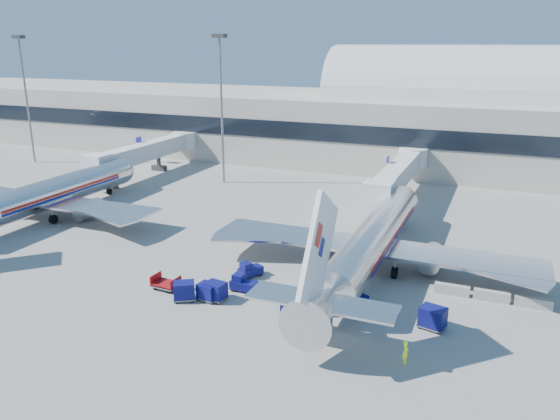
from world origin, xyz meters
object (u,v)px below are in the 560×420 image
at_px(airliner_main, 371,242).
at_px(barrier_mid, 492,296).
at_px(barrier_near, 452,290).
at_px(tug_right, 354,296).
at_px(cart_train_b, 208,291).
at_px(cart_solo_near, 292,306).
at_px(barrier_far, 534,303).
at_px(tug_left, 250,270).
at_px(mast_west, 221,88).
at_px(cart_train_c, 184,291).
at_px(cart_open_red, 166,285).
at_px(tug_lead, 243,284).
at_px(cart_solo_far, 433,318).
at_px(ramp_worker, 406,352).
at_px(cart_train_a, 215,291).
at_px(airliner_mid, 41,196).
at_px(jetbridge_near, 400,172).
at_px(mast_far_west, 24,81).
at_px(jetbridge_mid, 150,150).

bearing_deg(airliner_main, barrier_mid, -12.50).
bearing_deg(barrier_near, tug_right, -146.83).
relative_size(cart_train_b, cart_solo_near, 0.86).
bearing_deg(barrier_far, tug_left, -172.00).
bearing_deg(mast_west, barrier_mid, -34.14).
xyz_separation_m(barrier_near, barrier_far, (6.60, 0.00, 0.00)).
bearing_deg(cart_train_b, cart_train_c, -149.50).
height_order(tug_left, cart_open_red, tug_left).
xyz_separation_m(tug_lead, cart_solo_far, (16.60, -0.33, 0.23)).
bearing_deg(cart_solo_near, tug_lead, 139.49).
xyz_separation_m(tug_left, cart_train_c, (-3.03, -6.66, 0.20)).
height_order(barrier_near, cart_open_red, barrier_near).
bearing_deg(cart_solo_near, barrier_far, 11.96).
xyz_separation_m(cart_train_c, ramp_worker, (19.38, -2.32, -0.04)).
xyz_separation_m(barrier_far, cart_open_red, (-30.48, -8.92, 0.00)).
relative_size(barrier_near, cart_train_b, 1.57).
height_order(cart_train_a, cart_train_c, cart_train_c).
bearing_deg(barrier_far, cart_solo_near, -152.86).
height_order(airliner_mid, cart_train_a, airliner_mid).
relative_size(mast_west, cart_solo_far, 9.84).
height_order(tug_lead, tug_right, tug_lead).
height_order(airliner_mid, barrier_near, airliner_mid).
bearing_deg(tug_left, tug_right, -68.36).
relative_size(barrier_far, cart_train_b, 1.57).
xyz_separation_m(cart_open_red, ramp_worker, (22.06, -3.54, 0.39)).
bearing_deg(cart_train_a, cart_solo_far, 15.67).
height_order(barrier_far, cart_train_b, cart_train_b).
relative_size(airliner_main, cart_train_b, 19.54).
height_order(tug_right, cart_train_a, cart_train_a).
distance_m(cart_train_c, ramp_worker, 19.52).
xyz_separation_m(jetbridge_near, cart_solo_far, (9.65, -35.67, -2.99)).
relative_size(mast_far_west, tug_lead, 9.42).
relative_size(tug_right, cart_open_red, 1.02).
distance_m(tug_right, tug_left, 10.72).
bearing_deg(cart_solo_near, cart_solo_far, -2.46).
relative_size(jetbridge_mid, mast_west, 1.22).
xyz_separation_m(jetbridge_mid, tug_lead, (35.05, -35.34, -3.22)).
relative_size(cart_train_b, cart_train_c, 0.81).
height_order(jetbridge_mid, cart_train_c, jetbridge_mid).
relative_size(mast_far_west, ramp_worker, 13.41).
distance_m(jetbridge_near, barrier_near, 30.82).
relative_size(tug_left, cart_open_red, 1.05).
height_order(jetbridge_near, tug_right, jetbridge_near).
bearing_deg(airliner_main, cart_solo_far, -52.25).
height_order(barrier_near, cart_solo_far, cart_solo_far).
relative_size(barrier_mid, tug_left, 1.17).
bearing_deg(cart_train_a, jetbridge_near, 86.24).
bearing_deg(barrier_far, tug_right, -160.78).
bearing_deg(cart_solo_far, cart_open_red, -161.48).
height_order(tug_lead, cart_solo_far, cart_solo_far).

